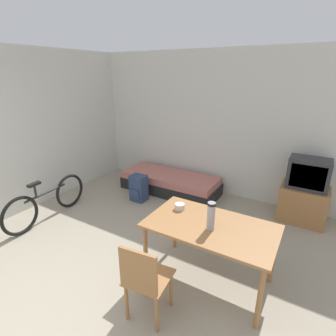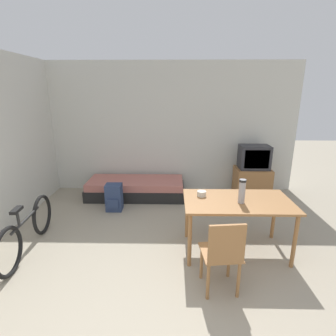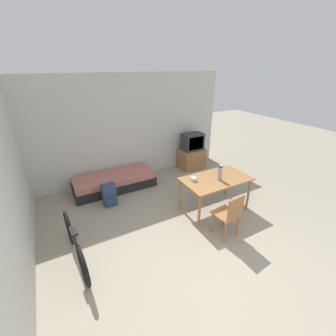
{
  "view_description": "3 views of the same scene",
  "coord_description": "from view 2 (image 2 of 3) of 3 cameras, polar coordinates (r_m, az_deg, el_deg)",
  "views": [
    {
      "loc": [
        1.93,
        -0.86,
        2.3
      ],
      "look_at": [
        0.26,
        1.97,
        1.09
      ],
      "focal_mm": 28.0,
      "sensor_mm": 36.0,
      "label": 1
    },
    {
      "loc": [
        0.24,
        -1.68,
        2.1
      ],
      "look_at": [
        0.16,
        2.19,
        0.97
      ],
      "focal_mm": 28.0,
      "sensor_mm": 36.0,
      "label": 2
    },
    {
      "loc": [
        -1.72,
        -1.61,
        2.86
      ],
      "look_at": [
        0.25,
        2.0,
        0.95
      ],
      "focal_mm": 24.0,
      "sensor_mm": 36.0,
      "label": 3
    }
  ],
  "objects": [
    {
      "name": "wall_back",
      "position": [
        5.6,
        -1.35,
        8.63
      ],
      "size": [
        5.64,
        0.06,
        2.7
      ],
      "color": "silver",
      "rests_on": "ground_plane"
    },
    {
      "name": "daybed",
      "position": [
        5.46,
        -6.99,
        -4.39
      ],
      "size": [
        1.97,
        0.78,
        0.37
      ],
      "color": "black",
      "rests_on": "ground_plane"
    },
    {
      "name": "tv",
      "position": [
        5.67,
        17.93,
        -1.15
      ],
      "size": [
        0.7,
        0.52,
        1.06
      ],
      "color": "#9E6B3D",
      "rests_on": "ground_plane"
    },
    {
      "name": "dining_table",
      "position": [
        3.57,
        14.85,
        -7.99
      ],
      "size": [
        1.39,
        0.8,
        0.74
      ],
      "color": "#9E6B3D",
      "rests_on": "ground_plane"
    },
    {
      "name": "wooden_chair",
      "position": [
        2.9,
        11.85,
        -17.64
      ],
      "size": [
        0.44,
        0.44,
        0.87
      ],
      "color": "#9E6B3D",
      "rests_on": "ground_plane"
    },
    {
      "name": "bicycle",
      "position": [
        4.07,
        -28.29,
        -11.78
      ],
      "size": [
        0.17,
        1.57,
        0.71
      ],
      "color": "black",
      "rests_on": "ground_plane"
    },
    {
      "name": "thermos_flask",
      "position": [
        3.42,
        15.81,
        -4.68
      ],
      "size": [
        0.09,
        0.09,
        0.31
      ],
      "color": "#99999E",
      "rests_on": "dining_table"
    },
    {
      "name": "mate_bowl",
      "position": [
        3.57,
        7.32,
        -5.54
      ],
      "size": [
        0.12,
        0.12,
        0.07
      ],
      "color": "beige",
      "rests_on": "dining_table"
    },
    {
      "name": "backpack",
      "position": [
        4.89,
        -11.66,
        -6.31
      ],
      "size": [
        0.29,
        0.26,
        0.5
      ],
      "color": "navy",
      "rests_on": "ground_plane"
    }
  ]
}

